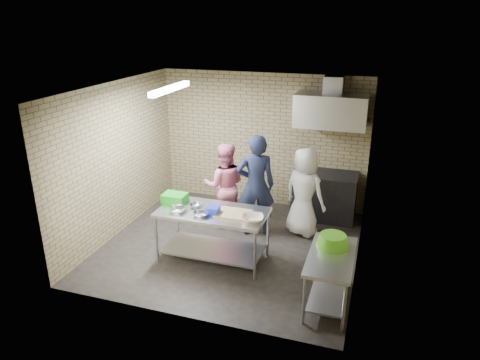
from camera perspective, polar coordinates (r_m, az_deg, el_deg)
name	(u,v)px	position (r m, az deg, el deg)	size (l,w,h in m)	color
floor	(231,245)	(7.71, -1.18, -8.44)	(4.20, 4.20, 0.00)	black
ceiling	(230,88)	(6.82, -1.35, 11.79)	(4.20, 4.20, 0.00)	black
back_wall	(263,140)	(8.98, 2.94, 5.14)	(4.20, 0.06, 2.70)	#93885C
front_wall	(177,225)	(5.45, -8.18, -5.72)	(4.20, 0.06, 2.70)	#93885C
left_wall	(118,160)	(8.05, -15.53, 2.56)	(0.06, 4.00, 2.70)	#93885C
right_wall	(364,187)	(6.80, 15.71, -0.83)	(0.06, 4.00, 2.70)	#93885C
prep_table	(213,235)	(7.13, -3.51, -7.15)	(1.72, 0.86, 0.86)	silver
side_counter	(329,279)	(6.27, 11.48, -12.42)	(0.60, 1.20, 0.75)	silver
stove	(324,196)	(8.71, 10.83, -1.99)	(1.20, 0.70, 0.90)	black
range_hood	(331,111)	(8.27, 11.65, 8.75)	(1.30, 0.60, 0.60)	silver
hood_duct	(334,85)	(8.34, 12.00, 11.96)	(0.35, 0.30, 0.30)	#A5A8AD
wall_shelf	(348,119)	(8.47, 13.74, 7.61)	(0.80, 0.20, 0.04)	#3F2B19
fluorescent_fixture	(170,89)	(7.21, -9.02, 11.56)	(0.10, 1.25, 0.08)	white
green_crate	(175,198)	(7.27, -8.40, -2.34)	(0.38, 0.29, 0.15)	#1D991C
blue_tub	(213,210)	(6.81, -3.51, -3.93)	(0.19, 0.19, 0.12)	#1B2ECF
cutting_board	(233,214)	(6.81, -0.89, -4.36)	(0.52, 0.40, 0.03)	tan
mixing_bowl_a	(178,210)	(6.95, -8.05, -3.86)	(0.27, 0.27, 0.07)	silver
mixing_bowl_b	(196,205)	(7.08, -5.71, -3.29)	(0.20, 0.20, 0.06)	#ACAEB3
mixing_bowl_c	(201,214)	(6.78, -5.06, -4.40)	(0.25, 0.25, 0.06)	silver
ceramic_bowl	(253,219)	(6.59, 1.63, -5.00)	(0.33, 0.33, 0.08)	beige
green_basin	(333,240)	(6.25, 11.88, -7.64)	(0.46, 0.46, 0.17)	#59C626
bottle_red	(335,113)	(8.47, 12.11, 8.50)	(0.07, 0.07, 0.18)	#B22619
bottle_green	(357,115)	(8.44, 14.82, 8.13)	(0.06, 0.06, 0.15)	green
man_navy	(256,185)	(7.75, 2.05, -0.71)	(0.68, 0.44, 1.85)	black
woman_pink	(225,186)	(8.09, -2.00, -0.72)	(0.78, 0.61, 1.60)	pink
woman_white	(304,192)	(7.86, 8.31, -1.56)	(0.79, 0.51, 1.61)	white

